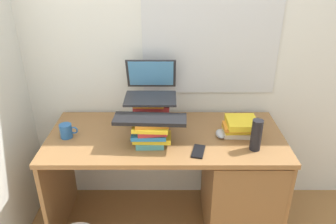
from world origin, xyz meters
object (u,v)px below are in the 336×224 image
(laptop, at_px, (151,88))
(computer_mouse, at_px, (221,134))
(water_bottle, at_px, (257,135))
(book_stack_tall, at_px, (151,114))
(book_stack_side, at_px, (241,127))
(book_stack_keyboard_riser, at_px, (151,132))
(desk, at_px, (222,179))
(cell_phone, at_px, (199,151))
(keyboard, at_px, (150,119))
(mug, at_px, (67,131))

(laptop, distance_m, computer_mouse, 0.53)
(laptop, distance_m, water_bottle, 0.72)
(book_stack_tall, bearing_deg, laptop, 91.70)
(book_stack_side, xyz_separation_m, laptop, (-0.57, 0.18, 0.19))
(book_stack_keyboard_riser, bearing_deg, book_stack_side, 11.98)
(desk, height_order, laptop, laptop)
(book_stack_side, distance_m, laptop, 0.62)
(book_stack_tall, xyz_separation_m, book_stack_side, (0.56, -0.11, -0.04))
(computer_mouse, distance_m, cell_phone, 0.24)
(book_stack_keyboard_riser, distance_m, cell_phone, 0.30)
(book_stack_keyboard_riser, bearing_deg, cell_phone, -16.41)
(book_stack_tall, relative_size, keyboard, 0.56)
(mug, bearing_deg, keyboard, -10.05)
(laptop, height_order, mug, laptop)
(book_stack_tall, bearing_deg, mug, -164.68)
(book_stack_side, distance_m, computer_mouse, 0.13)
(desk, xyz_separation_m, cell_phone, (-0.19, -0.17, 0.33))
(keyboard, relative_size, water_bottle, 2.20)
(keyboard, bearing_deg, water_bottle, -1.43)
(book_stack_side, distance_m, water_bottle, 0.18)
(book_stack_keyboard_riser, relative_size, water_bottle, 1.21)
(mug, xyz_separation_m, cell_phone, (0.80, -0.17, -0.04))
(book_stack_tall, xyz_separation_m, water_bottle, (0.62, -0.28, 0.00))
(laptop, distance_m, keyboard, 0.31)
(desk, bearing_deg, mug, -179.99)
(keyboard, height_order, computer_mouse, keyboard)
(keyboard, bearing_deg, computer_mouse, 16.23)
(book_stack_tall, height_order, book_stack_keyboard_riser, book_stack_tall)
(desk, distance_m, book_stack_tall, 0.65)
(book_stack_tall, relative_size, water_bottle, 1.24)
(book_stack_tall, height_order, computer_mouse, book_stack_tall)
(mug, xyz_separation_m, water_bottle, (1.14, -0.14, 0.05))
(laptop, relative_size, mug, 2.92)
(book_stack_keyboard_riser, distance_m, book_stack_side, 0.57)
(computer_mouse, xyz_separation_m, cell_phone, (-0.15, -0.18, -0.01))
(laptop, height_order, keyboard, laptop)
(desk, height_order, book_stack_tall, book_stack_tall)
(desk, distance_m, mug, 1.06)
(book_stack_tall, height_order, mug, book_stack_tall)
(water_bottle, relative_size, cell_phone, 1.40)
(book_stack_tall, bearing_deg, book_stack_keyboard_riser, -87.76)
(book_stack_tall, bearing_deg, computer_mouse, -16.74)
(keyboard, bearing_deg, book_stack_tall, 94.31)
(water_bottle, bearing_deg, book_stack_keyboard_riser, 175.32)
(laptop, bearing_deg, desk, -23.45)
(desk, relative_size, cell_phone, 10.88)
(desk, bearing_deg, book_stack_side, 17.33)
(book_stack_side, distance_m, cell_phone, 0.35)
(book_stack_keyboard_riser, distance_m, laptop, 0.34)
(book_stack_side, relative_size, keyboard, 0.54)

